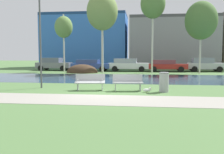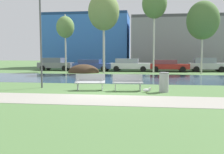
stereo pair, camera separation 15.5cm
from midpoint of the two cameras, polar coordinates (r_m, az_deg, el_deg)
ground_plane at (r=22.23m, az=2.15°, el=0.16°), size 120.00×120.00×0.00m
paved_path_strip at (r=10.61m, az=-3.10°, el=-5.21°), size 60.00×2.51×0.01m
river_band at (r=20.40m, az=1.73°, el=-0.27°), size 80.00×8.18×0.01m
soil_mound at (r=27.01m, az=-7.04°, el=0.99°), size 3.38×2.59×1.83m
bench_left at (r=13.44m, az=-5.37°, el=-1.04°), size 1.66×0.75×0.87m
bench_right at (r=13.16m, az=3.28°, el=-1.16°), size 1.65×0.75×0.87m
trash_bin at (r=12.99m, az=11.51°, el=-1.09°), size 0.51×0.51×1.02m
seagull at (r=12.70m, az=7.72°, el=-2.97°), size 0.45×0.17×0.26m
streetlamp at (r=14.99m, az=-16.50°, el=11.79°), size 0.32×0.32×5.58m
birch_far_left at (r=29.12m, az=-11.20°, el=11.12°), size 2.03×2.03×6.48m
birch_left at (r=27.10m, az=-2.42°, el=14.71°), size 3.29×3.29×8.44m
birch_center_left at (r=27.39m, az=9.20°, el=16.21°), size 2.59×2.59×9.31m
birch_center at (r=27.18m, az=19.60°, el=12.10°), size 3.21×3.21×7.30m
parked_van_nearest_grey at (r=31.71m, az=-13.40°, el=2.97°), size 4.33×2.08×1.57m
parked_sedan_second_blue at (r=29.78m, az=-5.09°, el=2.82°), size 4.62×2.22×1.38m
parked_hatch_third_white at (r=29.19m, az=3.51°, el=2.88°), size 4.70×2.07×1.50m
parked_wagon_fourth_red at (r=29.15m, az=12.16°, el=2.64°), size 4.55×2.11×1.34m
parked_suv_fifth_silver at (r=30.52m, az=20.35°, el=2.73°), size 4.13×2.05×1.59m
building_blue_store at (r=39.12m, az=-6.10°, el=8.14°), size 12.60×6.67×8.05m
building_grey_warehouse at (r=37.56m, az=13.42°, el=7.59°), size 12.03×7.05×7.29m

